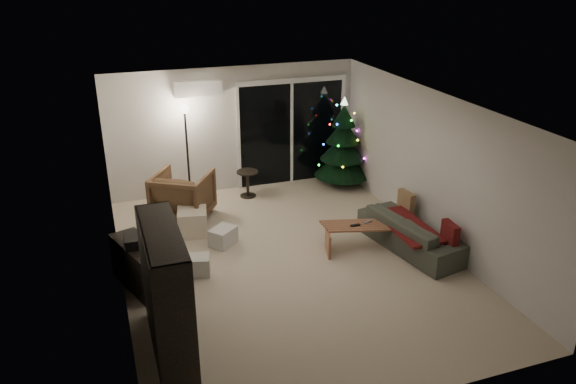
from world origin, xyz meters
name	(u,v)px	position (x,y,z in m)	size (l,w,h in m)	color
room	(285,166)	(0.46, 1.49, 1.02)	(6.50, 7.51, 2.60)	beige
bookshelf	(149,296)	(-2.25, -1.54, 0.81)	(0.41, 1.61, 1.61)	black
media_cabinet	(139,265)	(-2.25, 0.05, 0.34)	(0.41, 1.09, 0.68)	black
stereo	(136,240)	(-2.25, 0.05, 0.75)	(0.34, 0.41, 0.14)	black
armchair	(183,195)	(-1.26, 2.14, 0.44)	(0.94, 0.97, 0.88)	brown
ottoman	(193,222)	(-1.23, 1.45, 0.22)	(0.49, 0.49, 0.44)	beige
cardboard_box_a	(196,265)	(-1.43, 0.10, 0.14)	(0.41, 0.31, 0.29)	silver
cardboard_box_b	(223,237)	(-0.83, 0.88, 0.15)	(0.42, 0.32, 0.30)	silver
side_table	(248,184)	(0.10, 2.73, 0.27)	(0.43, 0.43, 0.53)	black
floor_lamp	(188,155)	(-1.01, 2.89, 0.94)	(0.30, 0.30, 1.88)	black
sofa	(412,232)	(2.05, -0.24, 0.28)	(1.95, 0.76, 0.57)	#444B3F
sofa_throw	(407,226)	(1.95, -0.24, 0.41)	(0.61, 1.41, 0.05)	#5A0C12
cushion_a	(406,202)	(2.30, 0.41, 0.52)	(0.11, 0.37, 0.37)	#8C714D
cushion_b	(450,234)	(2.30, -0.89, 0.52)	(0.11, 0.37, 0.37)	#5A0C12
coffee_table	(363,236)	(1.31, 0.04, 0.21)	(1.30, 0.46, 0.41)	#A06545
remote_a	(355,225)	(1.16, 0.04, 0.42)	(0.16, 0.05, 0.02)	black
remote_b	(368,222)	(1.41, 0.09, 0.42)	(0.15, 0.04, 0.02)	slate
christmas_tree	(343,142)	(2.13, 2.69, 0.93)	(1.16, 1.16, 1.87)	black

